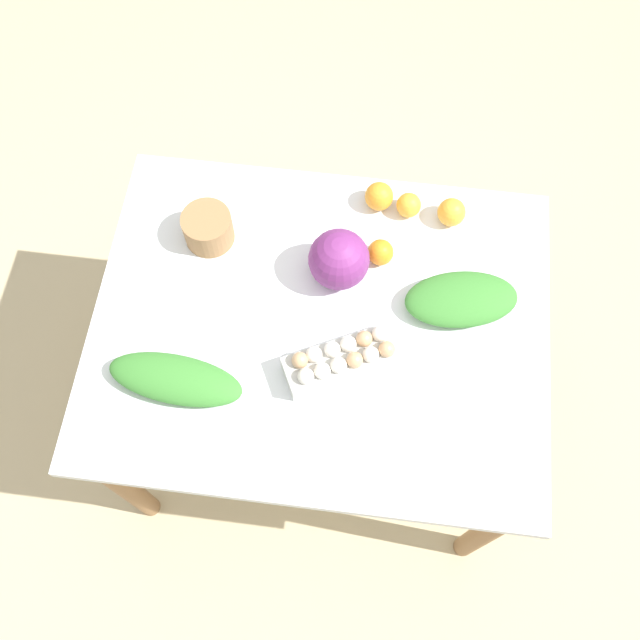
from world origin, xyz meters
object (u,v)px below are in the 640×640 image
object	(u,v)px
cabbage_purple	(339,260)
paper_bag	(208,228)
greens_bunch_chard	(461,299)
orange_2	(451,212)
orange_3	(379,196)
orange_1	(380,252)
greens_bunch_beet_tops	(175,379)
orange_0	(409,205)
egg_carton	(343,359)

from	to	relation	value
cabbage_purple	paper_bag	xyz separation A→B (m)	(-0.35, 0.07, -0.03)
cabbage_purple	greens_bunch_chard	xyz separation A→B (m)	(0.31, -0.05, -0.04)
cabbage_purple	paper_bag	size ratio (longest dim) A/B	1.19
orange_2	paper_bag	bearing A→B (deg)	-168.05
orange_2	orange_3	xyz separation A→B (m)	(-0.19, 0.03, 0.00)
greens_bunch_chard	orange_1	bearing A→B (deg)	152.88
paper_bag	greens_bunch_chard	distance (m)	0.67
cabbage_purple	greens_bunch_beet_tops	xyz separation A→B (m)	(-0.35, -0.35, -0.05)
greens_bunch_beet_tops	orange_1	xyz separation A→B (m)	(0.45, 0.40, 0.00)
greens_bunch_chard	orange_0	distance (m)	0.30
greens_bunch_chard	greens_bunch_beet_tops	world-z (taller)	greens_bunch_chard
cabbage_purple	paper_bag	world-z (taller)	cabbage_purple
greens_bunch_chard	orange_3	world-z (taller)	orange_3
orange_1	orange_3	size ratio (longest dim) A/B	0.89
egg_carton	orange_2	distance (m)	0.51
egg_carton	orange_2	bearing A→B (deg)	35.35
cabbage_purple	orange_1	size ratio (longest dim) A/B	2.28
orange_0	orange_1	bearing A→B (deg)	-112.03
greens_bunch_beet_tops	orange_1	distance (m)	0.61
paper_bag	orange_0	distance (m)	0.53
orange_0	orange_2	distance (m)	0.11
greens_bunch_beet_tops	orange_0	world-z (taller)	orange_0
greens_bunch_beet_tops	orange_0	bearing A→B (deg)	47.16
egg_carton	greens_bunch_chard	distance (m)	0.34
paper_bag	orange_1	xyz separation A→B (m)	(0.45, -0.01, -0.01)
orange_2	greens_bunch_beet_tops	bearing A→B (deg)	-139.08
egg_carton	orange_3	size ratio (longest dim) A/B	3.89
egg_carton	orange_3	bearing A→B (deg)	57.98
orange_3	orange_1	bearing A→B (deg)	-83.56
orange_1	orange_3	distance (m)	0.17
orange_0	orange_2	size ratio (longest dim) A/B	0.88
greens_bunch_beet_tops	orange_3	world-z (taller)	orange_3
cabbage_purple	orange_0	bearing A→B (deg)	52.13
egg_carton	orange_2	world-z (taller)	egg_carton
paper_bag	greens_bunch_beet_tops	xyz separation A→B (m)	(-0.00, -0.41, -0.01)
orange_0	orange_3	world-z (taller)	orange_3
orange_2	orange_0	bearing A→B (deg)	174.56
cabbage_purple	orange_1	world-z (taller)	cabbage_purple
orange_1	orange_2	world-z (taller)	orange_2
paper_bag	orange_1	world-z (taller)	paper_bag
paper_bag	orange_3	world-z (taller)	paper_bag
orange_3	egg_carton	bearing A→B (deg)	-95.31
egg_carton	paper_bag	distance (m)	0.50
greens_bunch_beet_tops	orange_0	xyz separation A→B (m)	(0.52, 0.56, 0.00)
paper_bag	greens_bunch_beet_tops	bearing A→B (deg)	-90.36
greens_bunch_beet_tops	orange_3	bearing A→B (deg)	52.69
orange_0	greens_bunch_beet_tops	bearing A→B (deg)	-132.84
paper_bag	greens_bunch_beet_tops	size ratio (longest dim) A/B	0.40
cabbage_purple	orange_2	xyz separation A→B (m)	(0.28, 0.20, -0.04)
paper_bag	cabbage_purple	bearing A→B (deg)	-10.97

